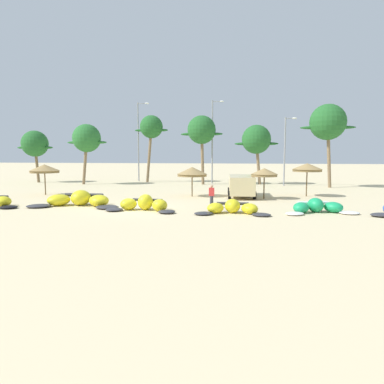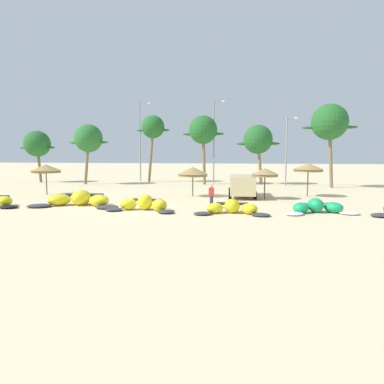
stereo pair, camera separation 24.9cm
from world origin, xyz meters
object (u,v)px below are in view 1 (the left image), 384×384
(palm_right_of_gap, at_px, (328,123))
(lamppost_east_center, at_px, (286,148))
(beach_umbrella_middle, at_px, (192,172))
(kite_left, at_px, (79,200))
(palm_center_right, at_px, (256,140))
(palm_left, at_px, (87,139))
(beach_umbrella_near_van, at_px, (45,169))
(person_near_kites, at_px, (212,196))
(palm_left_of_gap, at_px, (151,128))
(kite_right_of_center, at_px, (317,207))
(beach_umbrella_outermost, at_px, (307,167))
(palm_center_left, at_px, (202,130))
(lamppost_west_center, at_px, (213,138))
(parked_van, at_px, (241,184))
(kite_left_of_center, at_px, (144,204))
(kite_center, at_px, (232,208))
(palm_leftmost, at_px, (35,144))
(beach_umbrella_near_palms, at_px, (264,172))
(lamppost_west, at_px, (139,138))

(palm_right_of_gap, xyz_separation_m, lamppost_east_center, (-4.32, 1.62, -2.70))
(beach_umbrella_middle, height_order, lamppost_east_center, lamppost_east_center)
(kite_left, height_order, palm_center_right, palm_center_right)
(beach_umbrella_middle, height_order, palm_left, palm_left)
(palm_right_of_gap, height_order, lamppost_east_center, palm_right_of_gap)
(kite_left, bearing_deg, beach_umbrella_near_van, 136.44)
(person_near_kites, distance_m, palm_right_of_gap, 21.71)
(palm_left_of_gap, bearing_deg, kite_right_of_center, -52.80)
(kite_right_of_center, xyz_separation_m, beach_umbrella_near_van, (-22.73, 6.41, 2.06))
(beach_umbrella_outermost, bearing_deg, palm_left, 160.19)
(person_near_kites, distance_m, palm_center_right, 21.53)
(palm_left, distance_m, palm_center_left, 14.25)
(kite_right_of_center, relative_size, lamppost_west_center, 0.46)
(beach_umbrella_middle, xyz_separation_m, palm_left_of_gap, (-8.00, 15.33, 5.05))
(beach_umbrella_middle, distance_m, parked_van, 4.45)
(kite_left_of_center, height_order, lamppost_west_center, lamppost_west_center)
(kite_left_of_center, bearing_deg, beach_umbrella_near_van, 147.80)
(palm_left_of_gap, bearing_deg, lamppost_west_center, -4.94)
(kite_center, xyz_separation_m, palm_leftmost, (-27.18, 21.16, 4.75))
(kite_right_of_center, height_order, beach_umbrella_middle, beach_umbrella_middle)
(kite_center, bearing_deg, beach_umbrella_near_palms, 74.07)
(palm_center_left, bearing_deg, palm_left, -171.30)
(kite_right_of_center, relative_size, beach_umbrella_near_van, 1.72)
(palm_leftmost, relative_size, palm_left_of_gap, 0.77)
(beach_umbrella_middle, relative_size, palm_center_right, 0.37)
(beach_umbrella_near_palms, bearing_deg, palm_left_of_gap, 131.41)
(kite_right_of_center, bearing_deg, kite_left, 178.77)
(kite_center, relative_size, palm_center_right, 0.67)
(lamppost_west, bearing_deg, palm_left, -128.57)
(person_near_kites, bearing_deg, lamppost_west_center, 95.72)
(kite_left, relative_size, palm_left_of_gap, 0.78)
(palm_right_of_gap, relative_size, lamppost_west_center, 0.88)
(palm_left, bearing_deg, palm_center_right, 9.52)
(kite_left_of_center, relative_size, beach_umbrella_near_van, 1.77)
(kite_right_of_center, xyz_separation_m, lamppost_east_center, (-0.11, 20.06, 4.17))
(parked_van, bearing_deg, beach_umbrella_near_van, -175.16)
(palm_leftmost, relative_size, palm_left, 0.92)
(beach_umbrella_middle, relative_size, beach_umbrella_outermost, 0.92)
(palm_left, xyz_separation_m, palm_center_left, (14.05, 2.15, 1.00))
(beach_umbrella_middle, height_order, parked_van, beach_umbrella_middle)
(beach_umbrella_near_van, bearing_deg, lamppost_west_center, 48.56)
(kite_left_of_center, bearing_deg, palm_left_of_gap, 104.58)
(kite_right_of_center, distance_m, parked_van, 9.38)
(beach_umbrella_near_van, height_order, person_near_kites, beach_umbrella_near_van)
(lamppost_west, bearing_deg, kite_center, -60.83)
(lamppost_west, height_order, lamppost_west_center, lamppost_west)
(palm_left, relative_size, palm_right_of_gap, 0.80)
(lamppost_west_center, bearing_deg, beach_umbrella_near_palms, -69.08)
(kite_left, height_order, beach_umbrella_near_van, beach_umbrella_near_van)
(kite_center, relative_size, person_near_kites, 3.03)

